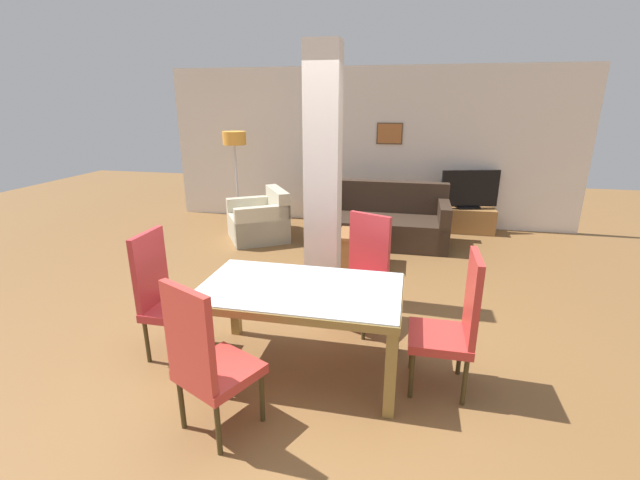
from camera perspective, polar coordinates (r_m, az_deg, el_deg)
name	(u,v)px	position (r m, az deg, el deg)	size (l,w,h in m)	color
ground_plane	(301,367)	(3.76, -2.51, -16.60)	(18.00, 18.00, 0.00)	brown
back_wall	(367,148)	(7.75, 6.28, 12.15)	(7.20, 0.09, 2.70)	silver
divider_pillar	(323,180)	(4.51, 0.40, 8.01)	(0.36, 0.29, 2.70)	silver
dining_table	(300,304)	(3.46, -2.65, -8.53)	(1.60, 0.94, 0.74)	olive
dining_chair_near_left	(206,359)	(2.92, -14.90, -15.05)	(0.61, 0.61, 1.11)	#C43730
dining_chair_head_left	(165,293)	(3.93, -20.02, -6.62)	(0.46, 0.46, 1.11)	#BC3035
dining_chair_head_right	(454,322)	(3.40, 17.42, -10.34)	(0.46, 0.46, 1.11)	#BC332E
dining_chair_far_right	(363,269)	(4.21, 5.75, -3.89)	(0.61, 0.61, 1.11)	#BB2F34
sofa	(378,223)	(6.80, 7.71, 2.26)	(2.13, 0.95, 0.91)	#37281D
armchair	(260,222)	(6.95, -7.96, 2.40)	(1.18, 1.19, 0.80)	beige
coffee_table	(362,249)	(5.82, 5.65, -1.14)	(0.65, 0.58, 0.45)	#A26739
bottle	(359,229)	(5.61, 5.28, 1.50)	(0.06, 0.06, 0.25)	#4C2D14
tv_stand	(466,220)	(7.70, 18.93, 2.56)	(0.91, 0.40, 0.41)	#A06B38
tv_screen	(470,190)	(7.58, 19.33, 6.33)	(0.94, 0.30, 0.64)	black
floor_lamp	(235,146)	(7.59, -11.30, 12.15)	(0.39, 0.39, 1.65)	#B7B7BC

